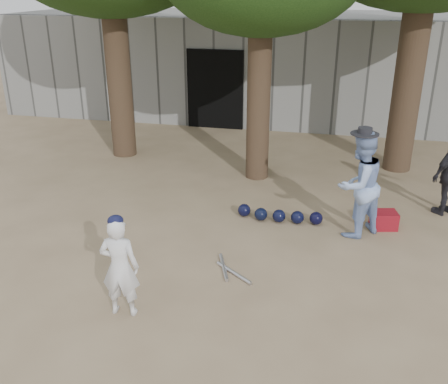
# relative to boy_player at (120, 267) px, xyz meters

# --- Properties ---
(ground) EXTENTS (70.00, 70.00, 0.00)m
(ground) POSITION_rel_boy_player_xyz_m (0.27, 0.95, -0.67)
(ground) COLOR #937C5E
(ground) RESTS_ON ground
(boy_player) EXTENTS (0.51, 0.36, 1.34)m
(boy_player) POSITION_rel_boy_player_xyz_m (0.00, 0.00, 0.00)
(boy_player) COLOR white
(boy_player) RESTS_ON ground
(spectator_blue) EXTENTS (1.08, 1.08, 1.77)m
(spectator_blue) POSITION_rel_boy_player_xyz_m (2.90, 2.88, 0.22)
(spectator_blue) COLOR #98B4EB
(spectator_blue) RESTS_ON ground
(red_bag) EXTENTS (0.48, 0.41, 0.30)m
(red_bag) POSITION_rel_boy_player_xyz_m (3.39, 3.21, -0.52)
(red_bag) COLOR maroon
(red_bag) RESTS_ON ground
(back_building) EXTENTS (16.00, 5.24, 3.00)m
(back_building) POSITION_rel_boy_player_xyz_m (0.27, 11.28, 0.83)
(back_building) COLOR gray
(back_building) RESTS_ON ground
(helmet_row) EXTENTS (1.51, 0.33, 0.23)m
(helmet_row) POSITION_rel_boy_player_xyz_m (1.62, 3.07, -0.55)
(helmet_row) COLOR black
(helmet_row) RESTS_ON ground
(bat_pile) EXTENTS (0.63, 0.71, 0.06)m
(bat_pile) POSITION_rel_boy_player_xyz_m (1.10, 1.24, -0.64)
(bat_pile) COLOR #B9B8BF
(bat_pile) RESTS_ON ground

